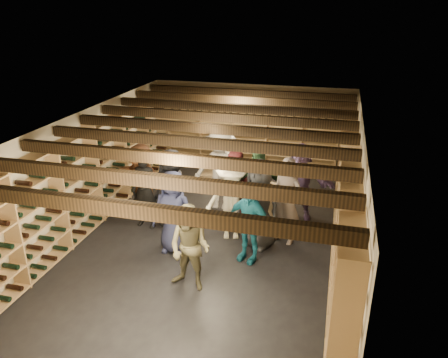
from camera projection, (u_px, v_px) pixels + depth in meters
ground at (211, 235)px, 9.00m from camera, size 8.00×8.00×0.00m
walls at (211, 181)px, 8.54m from camera, size 5.52×8.02×2.40m
ceiling at (210, 121)px, 8.09m from camera, size 5.50×8.00×0.01m
ceiling_joists at (210, 129)px, 8.14m from camera, size 5.40×7.12×0.18m
wine_rack_left at (94, 174)px, 9.20m from camera, size 0.32×7.50×2.15m
wine_rack_right at (345, 201)px, 7.98m from camera, size 0.32×7.50×2.15m
wine_rack_back at (250, 134)px, 12.01m from camera, size 4.70×0.30×2.15m
crate_stack_left at (211, 173)px, 11.30m from camera, size 0.58×0.48×0.68m
crate_stack_right at (273, 200)px, 9.78m from camera, size 0.58×0.48×0.68m
crate_loose at (258, 184)px, 11.28m from camera, size 0.57×0.46×0.17m
person_0 at (172, 188)px, 9.07m from camera, size 0.98×0.84×1.70m
person_1 at (145, 190)px, 9.06m from camera, size 0.62×0.43×1.64m
person_2 at (190, 248)px, 7.08m from camera, size 0.82×0.69×1.50m
person_3 at (231, 201)px, 8.61m from camera, size 1.16×0.82×1.63m
person_4 at (248, 223)px, 7.86m from camera, size 0.96×0.64×1.52m
person_5 at (142, 180)px, 9.54m from camera, size 1.62×1.07×1.67m
person_6 at (173, 212)px, 8.16m from camera, size 0.80×0.52×1.62m
person_7 at (286, 201)px, 8.45m from camera, size 0.74×0.61×1.74m
person_8 at (237, 188)px, 9.19m from camera, size 0.90×0.76×1.64m
person_9 at (220, 169)px, 9.84m from camera, size 1.28×0.79×1.90m
person_10 at (257, 190)px, 8.78m from camera, size 1.20×0.80×1.89m
person_11 at (299, 181)px, 9.45m from camera, size 1.62×0.71×1.69m
person_12 at (259, 204)px, 8.29m from camera, size 1.02×0.84×1.79m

